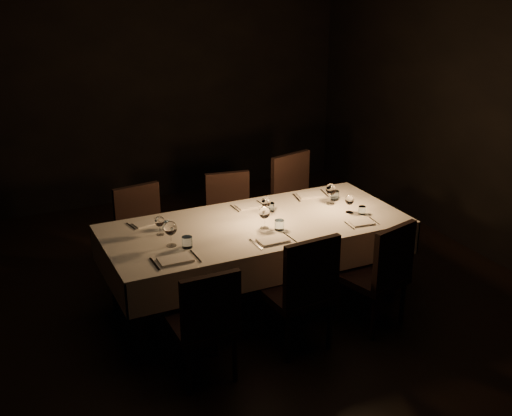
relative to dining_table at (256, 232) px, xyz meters
name	(u,v)px	position (x,y,z in m)	size (l,w,h in m)	color
room	(256,137)	(0.00, 0.00, 0.81)	(5.01, 6.01, 3.01)	black
dining_table	(256,232)	(0.00, 0.00, 0.00)	(2.52, 1.12, 0.76)	black
chair_near_left	(206,320)	(-0.78, -0.83, -0.19)	(0.43, 0.43, 0.89)	black
place_setting_near_left	(176,241)	(-0.77, -0.22, 0.15)	(0.36, 0.42, 0.20)	silver
chair_near_center	(302,288)	(0.02, -0.77, -0.16)	(0.49, 0.49, 0.96)	black
place_setting_near_center	(270,224)	(0.02, -0.22, 0.15)	(0.35, 0.41, 0.19)	silver
chair_near_right	(381,271)	(0.73, -0.77, -0.17)	(0.54, 0.54, 0.93)	black
place_setting_near_right	(356,209)	(0.84, -0.22, 0.14)	(0.29, 0.39, 0.16)	silver
chair_far_left	(143,231)	(-0.74, 0.83, -0.18)	(0.49, 0.49, 0.91)	black
place_setting_far_left	(157,223)	(-0.78, 0.22, 0.14)	(0.30, 0.39, 0.16)	silver
chair_far_center	(230,215)	(0.13, 0.86, -0.19)	(0.50, 0.50, 0.90)	black
place_setting_far_center	(262,205)	(0.16, 0.22, 0.14)	(0.31, 0.40, 0.17)	silver
chair_far_right	(298,200)	(0.87, 0.84, -0.14)	(0.58, 0.58, 1.00)	black
place_setting_far_right	(326,193)	(0.80, 0.22, 0.15)	(0.36, 0.41, 0.19)	silver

